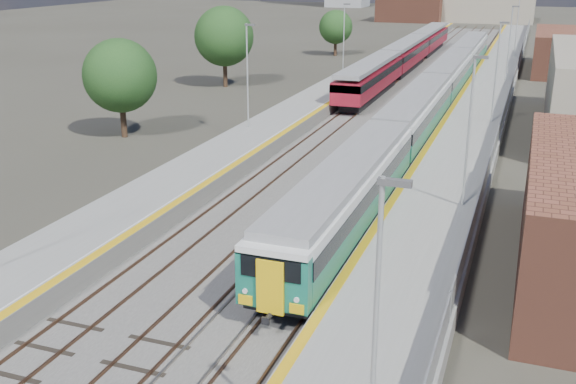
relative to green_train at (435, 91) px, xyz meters
The scene contains 10 objects.
ground 3.79m from the green_train, 118.66° to the left, with size 320.00×320.00×0.00m, color #47443A.
ballast_bed 6.79m from the green_train, 125.57° to the left, with size 10.50×155.00×0.06m, color #565451.
tracks 7.87m from the green_train, 114.48° to the left, with size 8.96×160.00×0.17m.
platform_right 6.66m from the green_train, 54.16° to the left, with size 4.70×155.00×8.52m.
platform_left 11.89m from the green_train, 153.61° to the left, with size 4.30×155.00×8.52m.
green_train is the anchor object (origin of this frame).
red_train 25.34m from the green_train, 106.04° to the left, with size 2.75×55.79×3.47m.
tree_a 26.22m from the green_train, 143.50° to the right, with size 5.45×5.45×7.39m.
tree_b 24.13m from the green_train, 163.52° to the left, with size 6.18×6.18×8.38m.
tree_c 39.84m from the green_train, 118.51° to the left, with size 4.68×4.68×6.34m.
Camera 1 is at (9.23, -10.81, 12.62)m, focal length 42.00 mm.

